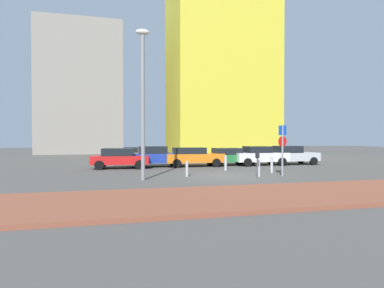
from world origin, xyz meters
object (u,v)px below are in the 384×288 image
at_px(parked_car_silver, 291,155).
at_px(street_lamp, 143,93).
at_px(traffic_bollard_near, 272,165).
at_px(traffic_bollard_far, 259,168).
at_px(parking_meter, 257,162).
at_px(parked_car_white, 259,155).
at_px(traffic_bollard_edge, 187,169).
at_px(parked_car_orange, 193,156).
at_px(parked_car_red, 120,158).
at_px(parked_car_blue, 156,156).
at_px(traffic_bollard_mid, 226,163).
at_px(parked_car_green, 230,156).
at_px(parking_sign_post, 282,144).

relative_size(parked_car_silver, street_lamp, 0.55).
bearing_deg(traffic_bollard_near, traffic_bollard_far, -135.38).
bearing_deg(parking_meter, street_lamp, 174.12).
distance_m(street_lamp, traffic_bollard_far, 7.56).
xyz_separation_m(parked_car_white, traffic_bollard_edge, (-7.20, -5.68, -0.34)).
bearing_deg(street_lamp, parked_car_orange, 57.74).
height_order(parked_car_red, traffic_bollard_far, parked_car_red).
bearing_deg(parked_car_red, traffic_bollard_near, -28.52).
height_order(parked_car_red, street_lamp, street_lamp).
distance_m(parking_meter, traffic_bollard_far, 0.69).
bearing_deg(traffic_bollard_near, traffic_bollard_edge, -174.08).
bearing_deg(parked_car_red, parked_car_blue, 13.21).
bearing_deg(parked_car_white, parked_car_silver, -0.33).
height_order(street_lamp, traffic_bollard_near, street_lamp).
xyz_separation_m(parked_car_silver, traffic_bollard_mid, (-6.78, -3.19, -0.28)).
distance_m(parked_car_white, parking_meter, 8.05).
height_order(parked_car_red, parked_car_green, parked_car_red).
height_order(parked_car_white, traffic_bollard_mid, parked_car_white).
distance_m(parked_car_blue, traffic_bollard_near, 8.67).
xyz_separation_m(parking_sign_post, traffic_bollard_near, (0.22, 1.65, -1.34)).
bearing_deg(parking_sign_post, traffic_bollard_near, 82.24).
height_order(parked_car_white, traffic_bollard_near, parked_car_white).
distance_m(parked_car_red, parking_meter, 10.15).
bearing_deg(parking_sign_post, parked_car_blue, 131.10).
xyz_separation_m(parked_car_silver, traffic_bollard_edge, (-9.97, -5.66, -0.35)).
xyz_separation_m(parked_car_orange, parked_car_silver, (8.20, -0.23, 0.01)).
bearing_deg(parked_car_blue, parked_car_orange, -6.48).
distance_m(parked_car_red, traffic_bollard_far, 10.08).
bearing_deg(traffic_bollard_mid, parked_car_orange, 112.53).
bearing_deg(traffic_bollard_edge, traffic_bollard_far, -15.05).
relative_size(parked_car_green, traffic_bollard_far, 4.21).
distance_m(traffic_bollard_mid, traffic_bollard_edge, 4.03).
height_order(parked_car_blue, street_lamp, street_lamp).
height_order(parked_car_orange, traffic_bollard_far, parked_car_orange).
height_order(parked_car_green, traffic_bollard_far, parked_car_green).
xyz_separation_m(parked_car_white, street_lamp, (-9.70, -6.56, 3.72)).
bearing_deg(parked_car_orange, parking_sign_post, -63.00).
bearing_deg(street_lamp, parking_meter, -5.88).
distance_m(parked_car_red, traffic_bollard_near, 10.51).
bearing_deg(parked_car_red, parking_sign_post, -36.51).
bearing_deg(traffic_bollard_far, parked_car_red, 138.81).
relative_size(parking_sign_post, street_lamp, 0.38).
height_order(parked_car_blue, parked_car_green, parked_car_blue).
relative_size(parking_meter, traffic_bollard_far, 1.40).
bearing_deg(parked_car_red, parked_car_white, 0.48).
distance_m(parked_car_white, traffic_bollard_near, 5.37).
xyz_separation_m(parked_car_orange, parked_car_white, (5.43, -0.21, 0.01)).
distance_m(parked_car_green, traffic_bollard_mid, 4.03).
relative_size(parked_car_red, parked_car_blue, 0.99).
xyz_separation_m(parked_car_blue, street_lamp, (-1.47, -7.09, 3.69)).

